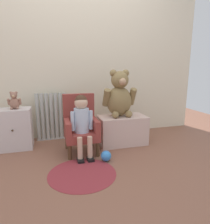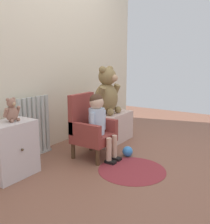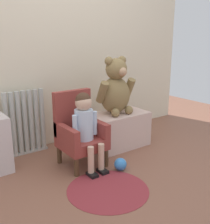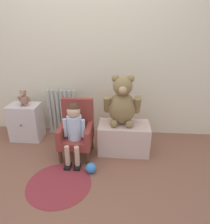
% 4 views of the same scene
% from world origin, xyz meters
% --- Properties ---
extents(ground_plane, '(6.00, 6.00, 0.00)m').
position_xyz_m(ground_plane, '(0.00, 0.00, 0.00)').
color(ground_plane, brown).
extents(back_wall, '(3.80, 0.05, 2.40)m').
position_xyz_m(back_wall, '(0.00, 1.22, 1.20)').
color(back_wall, beige).
rests_on(back_wall, ground_plane).
extents(radiator, '(0.43, 0.05, 0.66)m').
position_xyz_m(radiator, '(-0.38, 1.10, 0.33)').
color(radiator, '#B7BCB5').
rests_on(radiator, ground_plane).
extents(child_armchair, '(0.38, 0.39, 0.69)m').
position_xyz_m(child_armchair, '(-0.05, 0.58, 0.32)').
color(child_armchair, brown).
rests_on(child_armchair, ground_plane).
extents(child_figure, '(0.25, 0.35, 0.70)m').
position_xyz_m(child_figure, '(-0.05, 0.47, 0.45)').
color(child_figure, silver).
rests_on(child_figure, ground_plane).
extents(low_bench, '(0.62, 0.35, 0.38)m').
position_xyz_m(low_bench, '(0.52, 0.68, 0.19)').
color(low_bench, beige).
rests_on(low_bench, ground_plane).
extents(large_teddy_bear, '(0.44, 0.31, 0.60)m').
position_xyz_m(large_teddy_bear, '(0.48, 0.71, 0.64)').
color(large_teddy_bear, olive).
rests_on(large_teddy_bear, low_bench).
extents(floor_rug, '(0.66, 0.66, 0.01)m').
position_xyz_m(floor_rug, '(-0.13, 0.02, 0.00)').
color(floor_rug, maroon).
rests_on(floor_rug, ground_plane).
extents(toy_ball, '(0.11, 0.11, 0.11)m').
position_xyz_m(toy_ball, '(0.16, 0.23, 0.06)').
color(toy_ball, '#3782D1').
rests_on(toy_ball, ground_plane).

